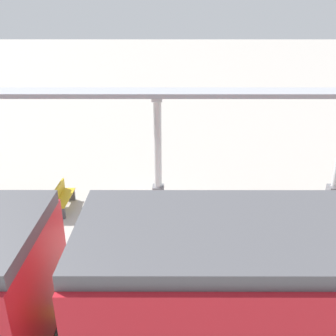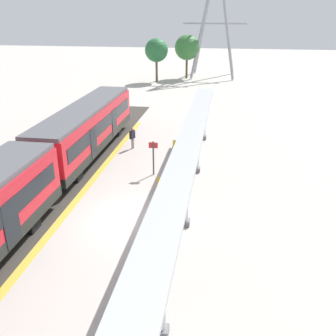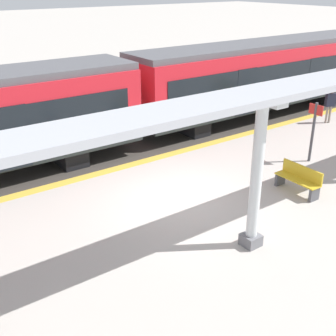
# 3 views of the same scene
# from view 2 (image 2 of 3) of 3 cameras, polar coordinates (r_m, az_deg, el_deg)

# --- Properties ---
(ground_plane) EXTENTS (176.00, 176.00, 0.00)m
(ground_plane) POSITION_cam_2_polar(r_m,az_deg,el_deg) (19.16, -6.29, -7.66)
(ground_plane) COLOR #AFA8A0
(tactile_edge_strip) EXTENTS (0.41, 34.09, 0.01)m
(tactile_edge_strip) POSITION_cam_2_polar(r_m,az_deg,el_deg) (20.16, -15.18, -6.73)
(tactile_edge_strip) COLOR gold
(tactile_edge_strip) RESTS_ON ground
(trackbed) EXTENTS (3.20, 46.09, 0.01)m
(trackbed) POSITION_cam_2_polar(r_m,az_deg,el_deg) (20.92, -19.75, -6.19)
(trackbed) COLOR #38332D
(trackbed) RESTS_ON ground
(train_far_carriage) EXTENTS (2.65, 14.18, 3.48)m
(train_far_carriage) POSITION_cam_2_polar(r_m,az_deg,el_deg) (27.48, -12.05, 5.73)
(train_far_carriage) COLOR red
(train_far_carriage) RESTS_ON ground
(canopy_pillar_second) EXTENTS (1.10, 0.44, 3.80)m
(canopy_pillar_second) POSITION_cam_2_polar(r_m,az_deg,el_deg) (12.01, -1.02, -17.36)
(canopy_pillar_second) COLOR slate
(canopy_pillar_second) RESTS_ON ground
(canopy_pillar_third) EXTENTS (1.10, 0.44, 3.80)m
(canopy_pillar_third) POSITION_cam_2_polar(r_m,az_deg,el_deg) (17.69, 2.68, -3.20)
(canopy_pillar_third) COLOR slate
(canopy_pillar_third) RESTS_ON ground
(canopy_pillar_fourth) EXTENTS (1.10, 0.44, 3.80)m
(canopy_pillar_fourth) POSITION_cam_2_polar(r_m,az_deg,el_deg) (23.76, 4.42, 3.71)
(canopy_pillar_fourth) COLOR slate
(canopy_pillar_fourth) RESTS_ON ground
(canopy_pillar_fifth) EXTENTS (1.10, 0.44, 3.80)m
(canopy_pillar_fifth) POSITION_cam_2_polar(r_m,az_deg,el_deg) (30.10, 5.46, 7.79)
(canopy_pillar_fifth) COLOR slate
(canopy_pillar_fifth) RESTS_ON ground
(canopy_beam) EXTENTS (1.20, 27.32, 0.16)m
(canopy_beam) POSITION_cam_2_polar(r_m,az_deg,el_deg) (16.89, 2.79, 2.71)
(canopy_beam) COLOR #A8AAB2
(canopy_beam) RESTS_ON canopy_pillar_nearest
(bench_near_end) EXTENTS (1.51, 0.46, 0.86)m
(bench_near_end) POSITION_cam_2_polar(r_m,az_deg,el_deg) (21.48, 0.29, -2.64)
(bench_near_end) COLOR gold
(bench_near_end) RESTS_ON ground
(bench_mid_platform) EXTENTS (1.51, 0.46, 0.86)m
(bench_mid_platform) POSITION_cam_2_polar(r_m,az_deg,el_deg) (27.55, 2.23, 3.22)
(bench_mid_platform) COLOR gold
(bench_mid_platform) RESTS_ON ground
(trash_bin) EXTENTS (0.48, 0.48, 0.98)m
(trash_bin) POSITION_cam_2_polar(r_m,az_deg,el_deg) (29.58, 3.40, 4.69)
(trash_bin) COLOR #414D51
(trash_bin) RESTS_ON ground
(platform_info_sign) EXTENTS (0.56, 0.10, 2.20)m
(platform_info_sign) POSITION_cam_2_polar(r_m,az_deg,el_deg) (23.50, -2.21, 1.99)
(platform_info_sign) COLOR #4C4C51
(platform_info_sign) RESTS_ON ground
(passenger_waiting_near_edge) EXTENTS (0.37, 0.51, 1.60)m
(passenger_waiting_near_edge) POSITION_cam_2_polar(r_m,az_deg,el_deg) (28.25, -5.36, 4.83)
(passenger_waiting_near_edge) COLOR gray
(passenger_waiting_near_edge) RESTS_ON ground
(passenger_by_the_benches) EXTENTS (0.23, 0.49, 1.70)m
(passenger_by_the_benches) POSITION_cam_2_polar(r_m,az_deg,el_deg) (12.88, -5.87, -19.32)
(passenger_by_the_benches) COLOR #445D42
(passenger_by_the_benches) RESTS_ON ground
(electricity_pylon) EXTENTS (9.25, 6.46, 16.86)m
(electricity_pylon) POSITION_cam_2_polar(r_m,az_deg,el_deg) (59.64, 7.09, 21.58)
(electricity_pylon) COLOR #93969B
(electricity_pylon) RESTS_ON ground
(tree_left_background) EXTENTS (3.20, 3.20, 5.90)m
(tree_left_background) POSITION_cam_2_polar(r_m,az_deg,el_deg) (55.18, -1.75, 17.19)
(tree_left_background) COLOR brown
(tree_left_background) RESTS_ON ground
(tree_right_background) EXTENTS (3.57, 3.57, 6.18)m
(tree_right_background) POSITION_cam_2_polar(r_m,az_deg,el_deg) (58.05, 2.86, 17.55)
(tree_right_background) COLOR brown
(tree_right_background) RESTS_ON ground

